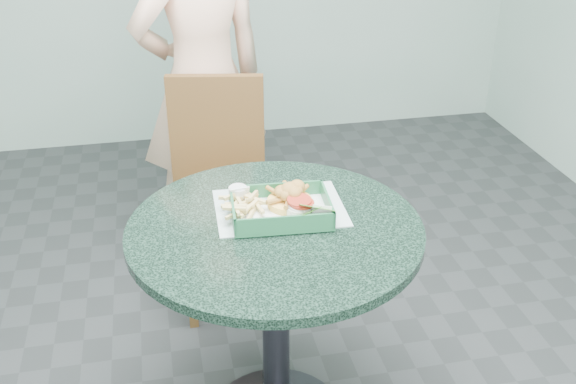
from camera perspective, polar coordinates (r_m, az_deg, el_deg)
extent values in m
cylinder|color=#27272E|center=(2.15, -1.03, -11.77)|extent=(0.09, 0.09, 0.70)
cylinder|color=black|center=(1.94, -1.12, -3.70)|extent=(0.85, 0.85, 0.03)
cube|color=#442C20|center=(2.70, -5.37, -1.07)|extent=(0.38, 0.38, 0.04)
cube|color=#442C20|center=(2.74, -6.05, 5.24)|extent=(0.38, 0.04, 0.46)
cube|color=#442C20|center=(2.67, -8.23, -7.51)|extent=(0.04, 0.04, 0.43)
cube|color=#442C20|center=(2.70, -1.24, -6.75)|extent=(0.04, 0.04, 0.43)
cube|color=#442C20|center=(2.95, -8.74, -3.85)|extent=(0.04, 0.04, 0.43)
cube|color=#442C20|center=(2.97, -2.42, -3.20)|extent=(0.04, 0.04, 0.43)
imported|color=#F6BC9B|center=(2.87, -7.32, 10.78)|extent=(0.78, 0.64, 1.83)
cube|color=#AEC7C3|center=(2.02, -0.71, -1.84)|extent=(0.39, 0.30, 0.00)
cube|color=#21643C|center=(1.97, -0.62, -2.47)|extent=(0.28, 0.21, 0.01)
cube|color=white|center=(1.97, -0.62, -2.32)|extent=(0.27, 0.20, 0.00)
cube|color=#21643C|center=(2.04, -1.17, -0.38)|extent=(0.28, 0.01, 0.05)
cube|color=#21643C|center=(1.87, -0.03, -3.24)|extent=(0.28, 0.01, 0.05)
cube|color=#21643C|center=(1.98, 3.30, -1.34)|extent=(0.01, 0.21, 0.05)
cube|color=#21643C|center=(1.94, -4.64, -2.16)|extent=(0.01, 0.21, 0.05)
cylinder|color=#F1B34D|center=(2.00, 0.06, -1.36)|extent=(0.13, 0.13, 0.02)
cylinder|color=silver|center=(2.01, -4.38, -0.59)|extent=(0.06, 0.06, 0.03)
cylinder|color=silver|center=(2.00, -4.39, -0.19)|extent=(0.05, 0.05, 0.00)
cylinder|color=silver|center=(1.95, 1.10, -1.99)|extent=(0.09, 0.09, 0.03)
torus|color=silver|center=(1.94, 1.10, -1.53)|extent=(0.08, 0.08, 0.01)
cylinder|color=#AF2D1C|center=(1.94, 1.10, -1.30)|extent=(0.07, 0.07, 0.01)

